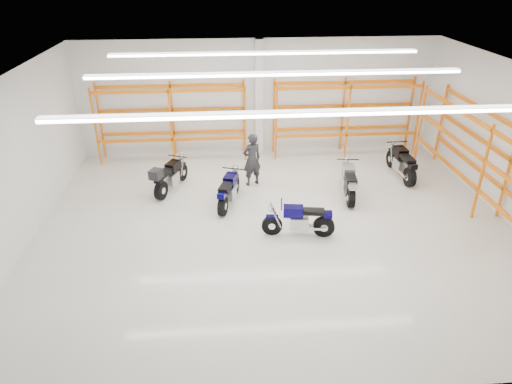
{
  "coord_description": "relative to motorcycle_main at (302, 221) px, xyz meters",
  "views": [
    {
      "loc": [
        -1.56,
        -11.59,
        7.11
      ],
      "look_at": [
        -0.56,
        0.5,
        0.9
      ],
      "focal_mm": 32.0,
      "sensor_mm": 36.0,
      "label": 1
    }
  ],
  "objects": [
    {
      "name": "ground",
      "position": [
        -0.65,
        0.58,
        -0.48
      ],
      "size": [
        14.0,
        14.0,
        0.0
      ],
      "primitive_type": "plane",
      "color": "beige",
      "rests_on": "ground"
    },
    {
      "name": "pallet_racking_back_right",
      "position": [
        2.75,
        6.06,
        1.31
      ],
      "size": [
        5.67,
        0.87,
        3.0
      ],
      "color": "orange",
      "rests_on": "ground"
    },
    {
      "name": "motorcycle_back_b",
      "position": [
        -2.02,
        1.98,
        0.01
      ],
      "size": [
        0.94,
        2.08,
        1.05
      ],
      "color": "black",
      "rests_on": "ground"
    },
    {
      "name": "room_shell",
      "position": [
        -0.65,
        0.61,
        2.8
      ],
      "size": [
        14.02,
        12.02,
        4.51
      ],
      "color": "white",
      "rests_on": "ground"
    },
    {
      "name": "structural_column",
      "position": [
        -0.65,
        6.4,
        1.77
      ],
      "size": [
        0.32,
        0.32,
        4.5
      ],
      "primitive_type": "cube",
      "color": "white",
      "rests_on": "ground"
    },
    {
      "name": "motorcycle_main",
      "position": [
        0.0,
        0.0,
        0.0
      ],
      "size": [
        2.08,
        0.72,
        1.02
      ],
      "color": "black",
      "rests_on": "ground"
    },
    {
      "name": "pallet_racking_back_left",
      "position": [
        -4.05,
        6.06,
        1.31
      ],
      "size": [
        5.67,
        0.87,
        3.0
      ],
      "color": "orange",
      "rests_on": "ground"
    },
    {
      "name": "motorcycle_back_d",
      "position": [
        4.27,
        3.58,
        0.06
      ],
      "size": [
        0.78,
        2.34,
        1.15
      ],
      "color": "black",
      "rests_on": "ground"
    },
    {
      "name": "pallet_racking_side",
      "position": [
        5.83,
        0.58,
        1.33
      ],
      "size": [
        0.87,
        9.07,
        3.0
      ],
      "color": "orange",
      "rests_on": "ground"
    },
    {
      "name": "standing_man",
      "position": [
        -1.16,
        3.46,
        0.46
      ],
      "size": [
        0.81,
        0.69,
        1.88
      ],
      "primitive_type": "imported",
      "rotation": [
        0.0,
        0.0,
        3.55
      ],
      "color": "black",
      "rests_on": "ground"
    },
    {
      "name": "motorcycle_back_c",
      "position": [
        1.96,
        2.24,
        0.04
      ],
      "size": [
        0.77,
        2.25,
        1.11
      ],
      "color": "black",
      "rests_on": "ground"
    },
    {
      "name": "motorcycle_back_a",
      "position": [
        -4.01,
        3.1,
        0.07
      ],
      "size": [
        1.15,
        2.13,
        1.15
      ],
      "color": "black",
      "rests_on": "ground"
    }
  ]
}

